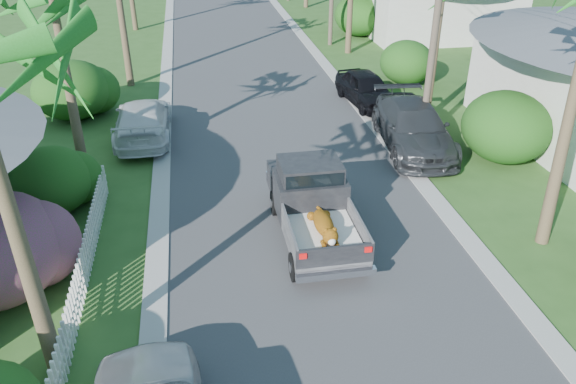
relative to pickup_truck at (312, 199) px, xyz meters
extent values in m
cube|color=#38383A|center=(-0.05, 17.45, -1.00)|extent=(8.00, 100.00, 0.02)
cube|color=#A5A39E|center=(-4.35, 17.45, -0.98)|extent=(0.60, 100.00, 0.06)
cube|color=#A5A39E|center=(4.25, 17.45, -0.98)|extent=(0.60, 100.00, 0.06)
cylinder|color=black|center=(-0.85, -2.21, -0.63)|extent=(0.28, 0.76, 0.76)
cylinder|color=black|center=(0.85, -2.21, -0.63)|extent=(0.28, 0.76, 0.76)
cylinder|color=black|center=(-0.85, 1.04, -0.63)|extent=(0.28, 0.76, 0.76)
cylinder|color=black|center=(0.85, 1.04, -0.63)|extent=(0.28, 0.76, 0.76)
cube|color=slate|center=(0.00, -1.56, -0.39)|extent=(1.90, 2.40, 0.24)
cube|color=slate|center=(-0.92, -1.56, -0.01)|extent=(0.06, 2.40, 0.55)
cube|color=slate|center=(0.92, -1.56, -0.01)|extent=(0.06, 2.40, 0.55)
cube|color=black|center=(0.00, -2.73, -0.03)|extent=(1.92, 0.08, 0.52)
cube|color=silver|center=(0.00, -2.89, -0.46)|extent=(1.98, 0.18, 0.18)
cube|color=red|center=(-0.80, -2.78, 0.09)|extent=(0.18, 0.05, 0.14)
cube|color=red|center=(0.80, -2.78, 0.09)|extent=(0.18, 0.05, 0.14)
cube|color=black|center=(0.00, 0.29, 0.04)|extent=(1.94, 1.65, 1.10)
cube|color=black|center=(0.00, 0.29, 0.77)|extent=(1.70, 1.35, 0.55)
cube|color=black|center=(0.00, -0.38, 0.74)|extent=(1.60, 0.05, 0.45)
cube|color=black|center=(0.00, 1.54, -0.11)|extent=(1.94, 1.20, 0.80)
cube|color=white|center=(0.00, -1.56, -0.19)|extent=(1.70, 2.10, 0.16)
ellipsoid|color=orange|center=(0.00, -1.46, 0.11)|extent=(0.48, 1.25, 0.43)
sphere|color=orange|center=(0.00, -2.21, 0.19)|extent=(0.40, 0.40, 0.40)
ellipsoid|color=white|center=(0.00, -1.46, 0.01)|extent=(0.32, 0.86, 0.18)
imported|color=#303235|center=(4.95, 4.97, -0.19)|extent=(2.83, 5.83, 1.63)
imported|color=black|center=(4.61, 9.85, -0.29)|extent=(2.19, 4.39, 1.44)
imported|color=silver|center=(-5.05, 7.62, -0.27)|extent=(2.08, 5.10, 1.48)
cone|color=brown|center=(-6.25, -4.55, 2.49)|extent=(0.36, 0.71, 7.01)
cone|color=brown|center=(-6.85, 4.45, 2.09)|extent=(0.36, 0.61, 6.21)
cone|color=brown|center=(-6.05, 14.45, 2.99)|extent=(0.36, 0.36, 8.00)
cone|color=brown|center=(6.25, -1.55, 2.74)|extent=(0.36, 0.73, 7.51)
cone|color=brown|center=(6.55, 7.45, 1.99)|extent=(0.36, 0.54, 6.01)
ellipsoid|color=#1B4D16|center=(-7.45, 2.45, -0.01)|extent=(2.40, 2.64, 2.00)
ellipsoid|color=#1B4D16|center=(-8.05, 10.45, 0.19)|extent=(3.20, 3.52, 2.40)
ellipsoid|color=#1B4D16|center=(7.75, 3.45, 0.24)|extent=(3.00, 3.30, 2.50)
ellipsoid|color=#1B4D16|center=(7.45, 12.45, 0.04)|extent=(2.60, 2.86, 2.10)
ellipsoid|color=#1B4D16|center=(7.95, 22.45, 0.29)|extent=(3.20, 3.52, 2.60)
cube|color=white|center=(-6.05, -2.05, -0.51)|extent=(0.10, 11.00, 1.00)
cube|color=silver|center=(12.95, 22.45, 0.79)|extent=(9.00, 8.00, 3.60)
cylinder|color=brown|center=(5.55, 5.45, 3.49)|extent=(0.26, 0.26, 9.00)
camera|label=1|loc=(-3.02, -13.39, 7.83)|focal=35.00mm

